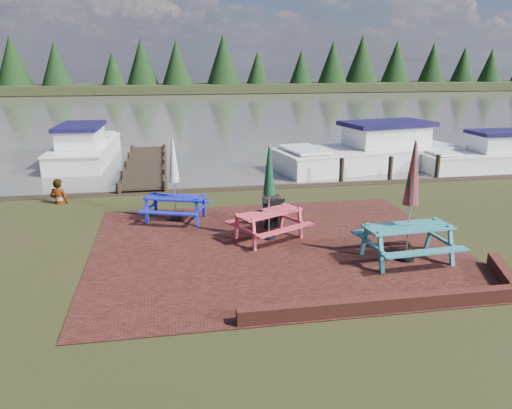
{
  "coord_description": "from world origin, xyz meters",
  "views": [
    {
      "loc": [
        -2.55,
        -10.38,
        4.5
      ],
      "look_at": [
        -0.42,
        1.48,
        1.0
      ],
      "focal_mm": 35.0,
      "sensor_mm": 36.0,
      "label": 1
    }
  ],
  "objects_px": {
    "picnic_table_red": "(269,208)",
    "boat_far": "(489,157)",
    "chalkboard": "(273,212)",
    "boat_jetty": "(85,149)",
    "picnic_table_teal": "(409,221)",
    "boat_near": "(370,153)",
    "person": "(57,179)",
    "picnic_table_blue": "(175,193)",
    "jetty": "(146,165)"
  },
  "relations": [
    {
      "from": "picnic_table_red",
      "to": "boat_near",
      "type": "distance_m",
      "value": 10.94
    },
    {
      "from": "jetty",
      "to": "picnic_table_red",
      "type": "bearing_deg",
      "value": -70.35
    },
    {
      "from": "boat_near",
      "to": "boat_far",
      "type": "distance_m",
      "value": 5.18
    },
    {
      "from": "chalkboard",
      "to": "jetty",
      "type": "height_order",
      "value": "chalkboard"
    },
    {
      "from": "chalkboard",
      "to": "boat_jetty",
      "type": "relative_size",
      "value": 0.12
    },
    {
      "from": "jetty",
      "to": "person",
      "type": "distance_m",
      "value": 5.82
    },
    {
      "from": "picnic_table_blue",
      "to": "jetty",
      "type": "relative_size",
      "value": 0.26
    },
    {
      "from": "picnic_table_blue",
      "to": "boat_near",
      "type": "relative_size",
      "value": 0.27
    },
    {
      "from": "picnic_table_red",
      "to": "picnic_table_blue",
      "type": "relative_size",
      "value": 1.03
    },
    {
      "from": "boat_near",
      "to": "person",
      "type": "height_order",
      "value": "boat_near"
    },
    {
      "from": "picnic_table_blue",
      "to": "chalkboard",
      "type": "distance_m",
      "value": 2.89
    },
    {
      "from": "picnic_table_blue",
      "to": "chalkboard",
      "type": "relative_size",
      "value": 2.73
    },
    {
      "from": "picnic_table_teal",
      "to": "boat_jetty",
      "type": "distance_m",
      "value": 17.22
    },
    {
      "from": "picnic_table_red",
      "to": "chalkboard",
      "type": "relative_size",
      "value": 2.81
    },
    {
      "from": "picnic_table_teal",
      "to": "jetty",
      "type": "distance_m",
      "value": 13.26
    },
    {
      "from": "chalkboard",
      "to": "person",
      "type": "relative_size",
      "value": 0.53
    },
    {
      "from": "jetty",
      "to": "boat_jetty",
      "type": "xyz_separation_m",
      "value": [
        -2.92,
        2.9,
        0.3
      ]
    },
    {
      "from": "chalkboard",
      "to": "boat_near",
      "type": "height_order",
      "value": "boat_near"
    },
    {
      "from": "picnic_table_blue",
      "to": "boat_far",
      "type": "xyz_separation_m",
      "value": [
        13.81,
        5.57,
        -0.47
      ]
    },
    {
      "from": "picnic_table_teal",
      "to": "boat_far",
      "type": "height_order",
      "value": "picnic_table_teal"
    },
    {
      "from": "picnic_table_red",
      "to": "boat_far",
      "type": "distance_m",
      "value": 13.74
    },
    {
      "from": "picnic_table_teal",
      "to": "boat_near",
      "type": "relative_size",
      "value": 0.32
    },
    {
      "from": "picnic_table_blue",
      "to": "boat_jetty",
      "type": "xyz_separation_m",
      "value": [
        -4.02,
        10.56,
        -0.42
      ]
    },
    {
      "from": "person",
      "to": "boat_jetty",
      "type": "bearing_deg",
      "value": -72.58
    },
    {
      "from": "chalkboard",
      "to": "boat_jetty",
      "type": "bearing_deg",
      "value": 102.05
    },
    {
      "from": "jetty",
      "to": "person",
      "type": "height_order",
      "value": "person"
    },
    {
      "from": "boat_jetty",
      "to": "boat_near",
      "type": "xyz_separation_m",
      "value": [
        12.82,
        -3.72,
        0.06
      ]
    },
    {
      "from": "chalkboard",
      "to": "picnic_table_teal",
      "type": "bearing_deg",
      "value": -66.39
    },
    {
      "from": "jetty",
      "to": "boat_jetty",
      "type": "bearing_deg",
      "value": 135.19
    },
    {
      "from": "chalkboard",
      "to": "person",
      "type": "distance_m",
      "value": 7.3
    },
    {
      "from": "boat_far",
      "to": "picnic_table_red",
      "type": "bearing_deg",
      "value": 122.1
    },
    {
      "from": "chalkboard",
      "to": "boat_far",
      "type": "distance_m",
      "value": 13.0
    },
    {
      "from": "person",
      "to": "boat_far",
      "type": "bearing_deg",
      "value": -154.91
    },
    {
      "from": "picnic_table_teal",
      "to": "person",
      "type": "height_order",
      "value": "picnic_table_teal"
    },
    {
      "from": "boat_near",
      "to": "picnic_table_blue",
      "type": "bearing_deg",
      "value": 117.26
    },
    {
      "from": "picnic_table_blue",
      "to": "boat_near",
      "type": "xyz_separation_m",
      "value": [
        8.8,
        6.84,
        -0.36
      ]
    },
    {
      "from": "picnic_table_teal",
      "to": "chalkboard",
      "type": "bearing_deg",
      "value": 127.6
    },
    {
      "from": "picnic_table_red",
      "to": "person",
      "type": "height_order",
      "value": "picnic_table_red"
    },
    {
      "from": "chalkboard",
      "to": "boat_jetty",
      "type": "distance_m",
      "value": 13.42
    },
    {
      "from": "jetty",
      "to": "boat_near",
      "type": "xyz_separation_m",
      "value": [
        9.89,
        -0.81,
        0.36
      ]
    },
    {
      "from": "boat_near",
      "to": "person",
      "type": "bearing_deg",
      "value": 98.58
    },
    {
      "from": "picnic_table_blue",
      "to": "jetty",
      "type": "distance_m",
      "value": 7.77
    },
    {
      "from": "boat_jetty",
      "to": "picnic_table_teal",
      "type": "bearing_deg",
      "value": -55.36
    },
    {
      "from": "boat_near",
      "to": "boat_far",
      "type": "relative_size",
      "value": 1.43
    },
    {
      "from": "picnic_table_blue",
      "to": "boat_far",
      "type": "bearing_deg",
      "value": 41.4
    },
    {
      "from": "chalkboard",
      "to": "person",
      "type": "bearing_deg",
      "value": 132.82
    },
    {
      "from": "boat_near",
      "to": "picnic_table_red",
      "type": "bearing_deg",
      "value": 133.23
    },
    {
      "from": "picnic_table_blue",
      "to": "boat_near",
      "type": "height_order",
      "value": "picnic_table_blue"
    },
    {
      "from": "jetty",
      "to": "person",
      "type": "xyz_separation_m",
      "value": [
        -2.6,
        -5.16,
        0.7
      ]
    },
    {
      "from": "picnic_table_teal",
      "to": "picnic_table_red",
      "type": "distance_m",
      "value": 3.48
    }
  ]
}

